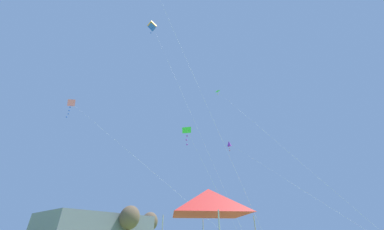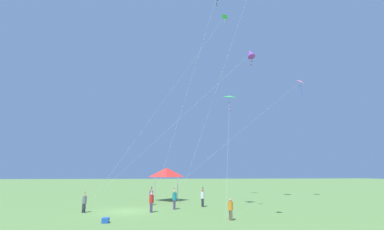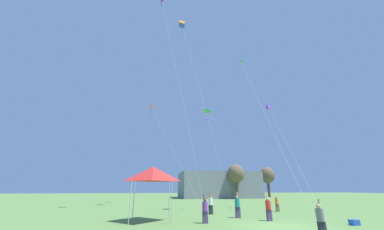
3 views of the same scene
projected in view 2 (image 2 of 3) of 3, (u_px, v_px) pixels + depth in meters
name	position (u px, v px, depth m)	size (l,w,h in m)	color
ground_plane	(126.00, 211.00, 23.28)	(220.00, 220.00, 0.00)	#5B8442
festival_tent	(167.00, 172.00, 32.39)	(3.21, 3.21, 4.02)	#B7B7BC
cooler_box	(106.00, 220.00, 18.11)	(0.53, 0.44, 0.35)	blue
person_teal_shirt	(174.00, 199.00, 24.85)	(0.42, 0.42, 2.05)	#473860
person_red_shirt	(151.00, 201.00, 22.99)	(0.40, 0.40, 1.95)	#473860
person_white_shirt	(203.00, 197.00, 26.64)	(0.41, 0.41, 2.00)	#282833
person_purple_shirt	(151.00, 196.00, 27.97)	(0.40, 0.40, 1.94)	#473860
person_orange_shirt	(231.00, 209.00, 19.24)	(0.36, 0.36, 1.54)	brown
person_grey_shirt	(84.00, 202.00, 22.84)	(0.38, 0.38, 1.83)	#282833
kite_purple_diamond_0	(250.00, 54.00, 20.69)	(6.19, 14.83, 13.29)	silver
kite_green_delta_1	(230.00, 97.00, 28.52)	(7.53, 2.90, 11.98)	silver
kite_green_delta_4	(220.00, 23.00, 25.48)	(2.55, 13.19, 18.85)	silver
kite_pink_delta_5	(300.00, 83.00, 37.70)	(5.80, 21.38, 16.97)	silver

